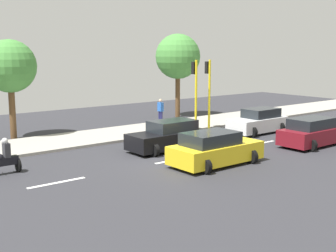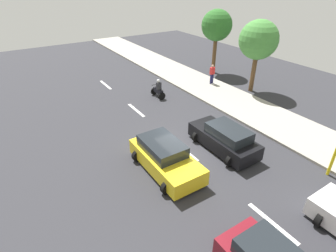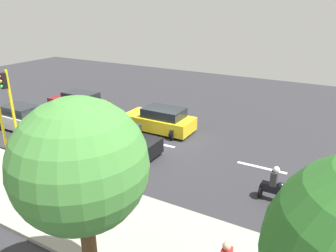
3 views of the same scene
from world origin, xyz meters
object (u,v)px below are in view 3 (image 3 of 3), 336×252
object	(u,v)px
car_maroon	(79,103)
traffic_light_midblock	(9,102)
car_black	(120,140)
car_yellow_cab	(160,120)
motorcycle	(276,187)
street_tree_center	(80,167)
car_white	(24,119)

from	to	relation	value
car_maroon	traffic_light_midblock	bearing A→B (deg)	18.93
car_black	car_yellow_cab	world-z (taller)	same
car_yellow_cab	car_maroon	distance (m)	7.13
car_maroon	motorcycle	xyz separation A→B (m)	(4.66, 15.04, -0.07)
car_black	motorcycle	bearing A→B (deg)	85.57
car_maroon	street_tree_center	distance (m)	17.30
car_yellow_cab	traffic_light_midblock	size ratio (longest dim) A/B	0.97
car_white	motorcycle	distance (m)	15.55
car_white	car_maroon	distance (m)	4.33
street_tree_center	traffic_light_midblock	bearing A→B (deg)	-117.40
car_white	street_tree_center	xyz separation A→B (m)	(7.66, 12.53, 3.45)
car_yellow_cab	traffic_light_midblock	distance (m)	8.44
car_maroon	motorcycle	size ratio (longest dim) A/B	2.86
car_yellow_cab	street_tree_center	xyz separation A→B (m)	(11.63, 4.91, 3.44)
car_white	traffic_light_midblock	world-z (taller)	traffic_light_midblock
car_white	car_maroon	bearing A→B (deg)	173.33
car_yellow_cab	car_maroon	bearing A→B (deg)	-92.63
car_black	car_maroon	world-z (taller)	same
car_black	traffic_light_midblock	xyz separation A→B (m)	(2.93, -4.43, 2.22)
car_black	car_maroon	size ratio (longest dim) A/B	0.96
car_white	motorcycle	size ratio (longest dim) A/B	2.55
car_white	street_tree_center	size ratio (longest dim) A/B	0.68
car_yellow_cab	motorcycle	world-z (taller)	motorcycle
car_yellow_cab	car_maroon	world-z (taller)	same
car_yellow_cab	car_black	bearing A→B (deg)	-4.62
motorcycle	traffic_light_midblock	size ratio (longest dim) A/B	0.34
traffic_light_midblock	street_tree_center	distance (m)	10.93
car_black	motorcycle	world-z (taller)	motorcycle
car_white	motorcycle	xyz separation A→B (m)	(0.36, 15.55, -0.07)
car_maroon	traffic_light_midblock	distance (m)	7.68
car_yellow_cab	motorcycle	size ratio (longest dim) A/B	2.84
motorcycle	street_tree_center	bearing A→B (deg)	-22.48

